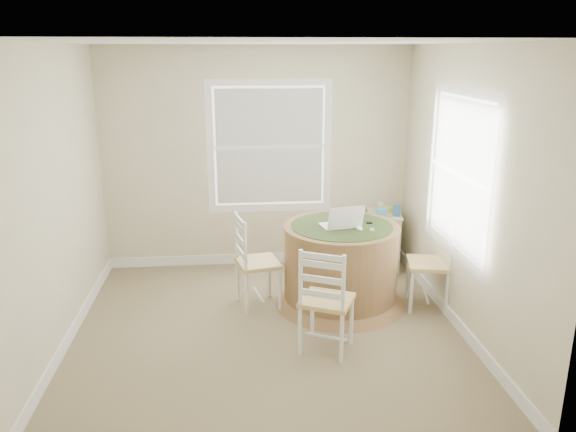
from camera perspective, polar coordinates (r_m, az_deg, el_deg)
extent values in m
cube|color=#8B7A58|center=(5.39, -2.08, -11.74)|extent=(3.60, 3.60, 0.02)
cube|color=white|center=(4.74, -2.42, 17.36)|extent=(3.60, 3.60, 0.02)
cube|color=beige|center=(6.67, -3.19, 5.78)|extent=(3.60, 0.02, 2.60)
cube|color=beige|center=(3.19, -0.25, -6.35)|extent=(3.60, 0.02, 2.60)
cube|color=beige|center=(5.13, -22.86, 1.22)|extent=(0.02, 3.60, 2.60)
cube|color=beige|center=(5.32, 17.62, 2.26)|extent=(0.02, 3.60, 2.60)
cube|color=white|center=(6.99, -3.02, -4.29)|extent=(3.60, 0.02, 0.12)
cube|color=white|center=(5.56, -21.22, -11.20)|extent=(0.02, 3.60, 0.12)
cube|color=white|center=(5.73, 16.35, -9.84)|extent=(0.02, 3.60, 0.12)
cylinder|color=brown|center=(5.79, 5.37, -4.61)|extent=(1.15, 1.15, 0.75)
cone|color=brown|center=(5.95, 5.26, -8.37)|extent=(1.35, 1.35, 0.08)
cylinder|color=brown|center=(5.67, 5.47, -1.16)|extent=(1.17, 1.17, 0.03)
cylinder|color=#2F491F|center=(5.66, 5.47, -1.01)|extent=(1.02, 1.02, 0.01)
cone|color=#2F491F|center=(5.68, 5.45, -1.54)|extent=(1.13, 1.13, 0.10)
cube|color=white|center=(5.66, 5.27, -0.99)|extent=(0.41, 0.32, 0.02)
cube|color=silver|center=(5.65, 5.27, -0.89)|extent=(0.32, 0.20, 0.00)
cube|color=black|center=(5.48, 5.93, -0.20)|extent=(0.37, 0.14, 0.24)
ellipsoid|color=white|center=(5.56, 7.26, -1.27)|extent=(0.08, 0.12, 0.04)
cube|color=#B7BABF|center=(5.56, 8.54, -1.43)|extent=(0.06, 0.10, 0.02)
cube|color=black|center=(5.76, 8.25, -0.74)|extent=(0.07, 0.06, 0.02)
cube|color=#FAF5BB|center=(6.88, 9.63, -2.47)|extent=(0.41, 0.52, 0.65)
cube|color=#FAF5BB|center=(6.78, 9.76, 0.21)|extent=(0.45, 0.56, 0.02)
cube|color=beige|center=(6.93, 8.26, -4.00)|extent=(0.07, 0.41, 0.14)
cube|color=beige|center=(6.86, 8.33, -2.43)|extent=(0.07, 0.41, 0.14)
cube|color=beige|center=(6.80, 8.40, -0.90)|extent=(0.07, 0.41, 0.14)
cube|color=#5096B8|center=(6.64, 9.48, 0.41)|extent=(0.14, 0.14, 0.10)
cube|color=#BFCB47|center=(6.84, 10.26, 0.66)|extent=(0.16, 0.12, 0.06)
cube|color=#326497|center=(6.69, 10.82, 0.55)|extent=(0.09, 0.09, 0.12)
cylinder|color=beige|center=(6.87, 9.45, 0.91)|extent=(0.07, 0.07, 0.09)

